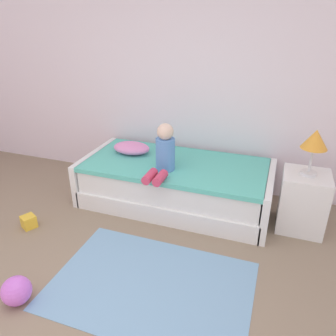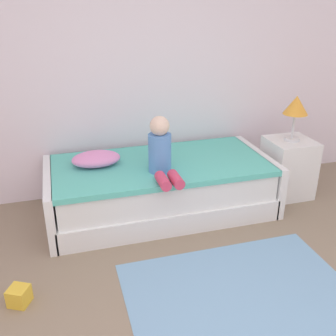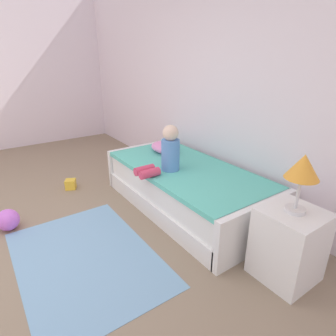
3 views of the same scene
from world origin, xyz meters
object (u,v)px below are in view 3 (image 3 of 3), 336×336
bed (186,188)px  table_lamp (303,170)px  pillow (165,147)px  child_figure (167,153)px  nightstand (288,245)px  toy_ball (8,220)px  toy_block (71,184)px

bed → table_lamp: bearing=-1.6°
table_lamp → pillow: size_ratio=1.02×
child_figure → pillow: (-0.53, 0.33, -0.14)m
table_lamp → pillow: 1.97m
nightstand → pillow: 1.95m
bed → toy_ball: size_ratio=9.46×
pillow → toy_ball: size_ratio=1.97×
bed → pillow: 0.67m
pillow → toy_block: bearing=-122.3°
toy_ball → nightstand: bearing=41.1°
nightstand → toy_ball: 2.67m
nightstand → toy_ball: size_ratio=2.69×
child_figure → toy_ball: (-0.61, -1.56, -0.59)m
bed → nightstand: (1.35, -0.04, 0.05)m
nightstand → toy_block: nightstand is taller
table_lamp → pillow: table_lamp is taller
child_figure → toy_block: child_figure is taller
bed → nightstand: nightstand is taller
child_figure → pillow: child_figure is taller
pillow → child_figure: bearing=-32.0°
nightstand → toy_ball: bearing=-138.9°
child_figure → toy_block: (-1.20, -0.75, -0.64)m
bed → table_lamp: size_ratio=4.69×
bed → child_figure: child_figure is taller
nightstand → pillow: pillow is taller
bed → toy_block: 1.60m
child_figure → toy_ball: bearing=-111.2°
bed → table_lamp: 1.52m
table_lamp → toy_block: table_lamp is taller
nightstand → child_figure: size_ratio=1.18×
table_lamp → toy_ball: bearing=-138.9°
bed → toy_block: (-1.26, -0.97, -0.18)m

